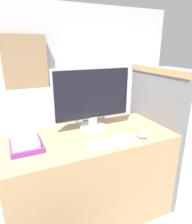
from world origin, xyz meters
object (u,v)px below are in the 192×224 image
object	(u,v)px
keyboard	(113,141)
book_stack	(26,143)
monitor	(93,98)
mouse	(142,135)
far_chair	(88,94)

from	to	relation	value
keyboard	book_stack	xyz separation A→B (m)	(-0.56, 0.17, 0.03)
book_stack	monitor	bearing A→B (deg)	13.15
monitor	mouse	xyz separation A→B (m)	(0.26, -0.31, -0.23)
monitor	far_chair	xyz separation A→B (m)	(0.71, 1.86, -0.44)
book_stack	far_chair	bearing A→B (deg)	57.85
keyboard	book_stack	size ratio (longest dim) A/B	1.48
far_chair	keyboard	bearing A→B (deg)	-136.46
monitor	book_stack	xyz separation A→B (m)	(-0.53, -0.12, -0.22)
monitor	book_stack	world-z (taller)	monitor
monitor	far_chair	world-z (taller)	monitor
monitor	far_chair	size ratio (longest dim) A/B	0.64
keyboard	mouse	bearing A→B (deg)	-3.42
book_stack	far_chair	world-z (taller)	far_chair
monitor	keyboard	distance (m)	0.38
far_chair	monitor	bearing A→B (deg)	-139.67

